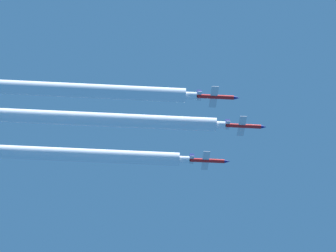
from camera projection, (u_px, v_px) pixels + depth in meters
jet_lead at (245, 126)px, 316.87m from camera, size 8.59×12.52×3.01m
jet_left_wingman at (208, 161)px, 324.84m from camera, size 8.59×12.52×3.01m
jet_right_wingman at (217, 97)px, 304.57m from camera, size 8.59×12.52×3.01m
smoke_trail_lead at (108, 120)px, 314.82m from camera, size 3.97×68.36×3.97m
smoke_trail_left_wingman at (56, 154)px, 322.51m from camera, size 3.97×79.62×3.97m
smoke_trail_right_wingman at (51, 89)px, 302.19m from camera, size 3.97×81.28×3.97m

